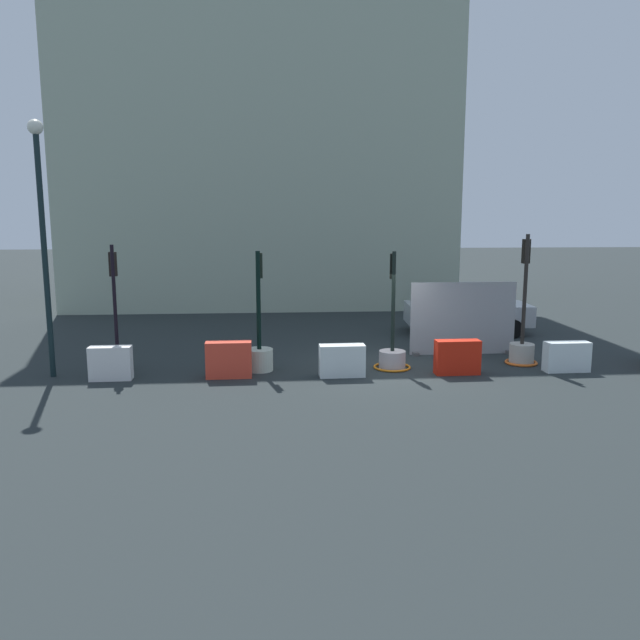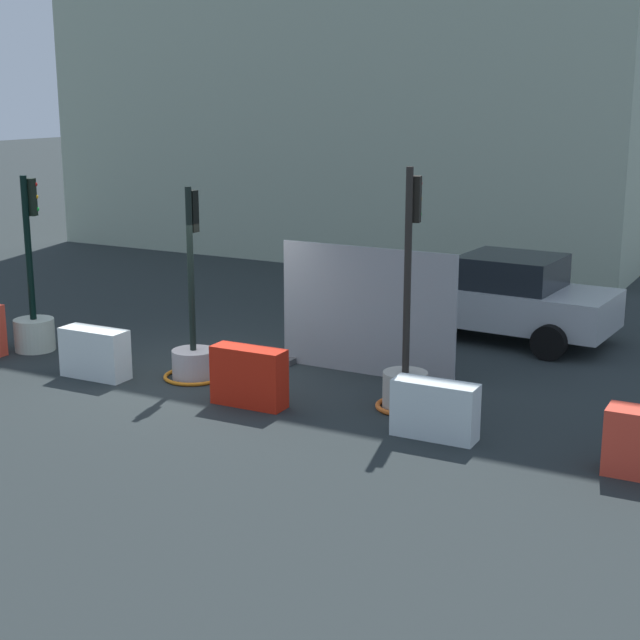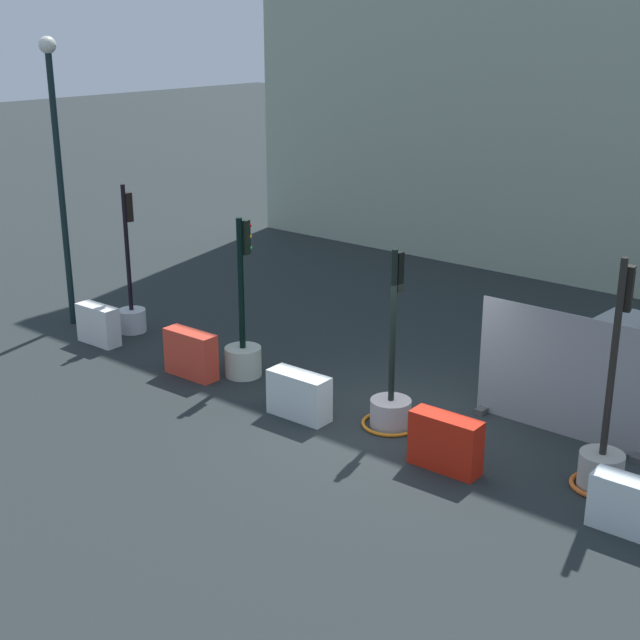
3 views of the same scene
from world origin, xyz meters
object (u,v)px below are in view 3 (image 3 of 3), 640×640
object	(u,v)px
construction_barrier_1	(191,354)
construction_barrier_3	(445,443)
street_lamp_post	(58,152)
traffic_light_2	(391,401)
construction_barrier_4	(633,507)
traffic_light_3	(603,452)
traffic_light_1	(243,348)
traffic_light_0	(131,304)
construction_barrier_2	(299,395)
construction_barrier_0	(98,325)

from	to	relation	value
construction_barrier_1	construction_barrier_3	world-z (taller)	construction_barrier_1
construction_barrier_1	street_lamp_post	size ratio (longest dim) A/B	0.18
traffic_light_2	construction_barrier_4	bearing A→B (deg)	-8.72
traffic_light_2	traffic_light_3	size ratio (longest dim) A/B	0.88
construction_barrier_3	traffic_light_2	bearing A→B (deg)	154.38
traffic_light_1	street_lamp_post	bearing A→B (deg)	-177.44
traffic_light_0	construction_barrier_2	xyz separation A→B (m)	(5.77, -1.04, -0.22)
traffic_light_2	traffic_light_0	bearing A→B (deg)	177.60
traffic_light_2	street_lamp_post	distance (m)	9.33
construction_barrier_3	street_lamp_post	bearing A→B (deg)	177.05
traffic_light_2	construction_barrier_3	size ratio (longest dim) A/B	2.71
traffic_light_0	traffic_light_2	xyz separation A→B (m)	(7.19, -0.30, -0.19)
construction_barrier_0	construction_barrier_3	distance (m)	8.67
construction_barrier_1	street_lamp_post	xyz separation A→B (m)	(-4.43, 0.44, 3.41)
traffic_light_1	traffic_light_2	xyz separation A→B (m)	(3.50, -0.02, -0.12)
construction_barrier_2	construction_barrier_3	size ratio (longest dim) A/B	1.01
construction_barrier_3	street_lamp_post	distance (m)	10.79
street_lamp_post	construction_barrier_2	bearing A→B (deg)	-4.16
construction_barrier_2	street_lamp_post	size ratio (longest dim) A/B	0.18
construction_barrier_1	construction_barrier_4	bearing A→B (deg)	-0.19
traffic_light_0	street_lamp_post	world-z (taller)	street_lamp_post
traffic_light_3	construction_barrier_0	bearing A→B (deg)	-175.26
traffic_light_3	construction_barrier_0	xyz separation A→B (m)	(-10.75, -0.89, -0.16)
traffic_light_1	construction_barrier_4	distance (m)	7.98
construction_barrier_1	construction_barrier_3	size ratio (longest dim) A/B	1.00
construction_barrier_2	construction_barrier_4	size ratio (longest dim) A/B	0.99
construction_barrier_1	street_lamp_post	bearing A→B (deg)	174.29
traffic_light_1	construction_barrier_3	size ratio (longest dim) A/B	2.73
construction_barrier_1	construction_barrier_2	size ratio (longest dim) A/B	0.99
traffic_light_0	construction_barrier_3	distance (m)	8.79
traffic_light_3	construction_barrier_4	distance (m)	1.25
construction_barrier_0	construction_barrier_3	xyz separation A→B (m)	(8.67, -0.08, 0.02)
traffic_light_1	construction_barrier_0	bearing A→B (deg)	-169.48
construction_barrier_1	construction_barrier_4	size ratio (longest dim) A/B	0.98
construction_barrier_0	construction_barrier_1	size ratio (longest dim) A/B	0.90
street_lamp_post	traffic_light_1	bearing A→B (deg)	2.56
traffic_light_0	construction_barrier_0	size ratio (longest dim) A/B	3.21
traffic_light_1	traffic_light_3	world-z (taller)	traffic_light_3
construction_barrier_0	street_lamp_post	world-z (taller)	street_lamp_post
traffic_light_0	construction_barrier_0	distance (m)	0.98
traffic_light_2	construction_barrier_0	world-z (taller)	traffic_light_2
construction_barrier_1	construction_barrier_4	world-z (taller)	construction_barrier_1
construction_barrier_0	construction_barrier_1	distance (m)	2.88
construction_barrier_1	construction_barrier_3	xyz separation A→B (m)	(5.79, -0.08, -0.02)
construction_barrier_0	construction_barrier_4	distance (m)	11.58
traffic_light_1	construction_barrier_2	xyz separation A→B (m)	(2.08, -0.76, -0.15)
construction_barrier_2	traffic_light_2	bearing A→B (deg)	27.47
traffic_light_2	construction_barrier_3	distance (m)	1.70
traffic_light_3	traffic_light_2	bearing A→B (deg)	-176.23
traffic_light_3	street_lamp_post	size ratio (longest dim) A/B	0.56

